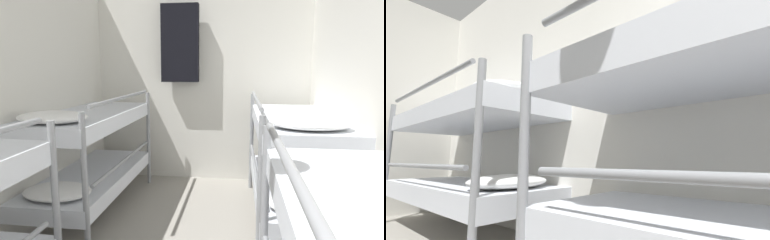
% 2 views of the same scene
% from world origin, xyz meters
% --- Properties ---
extents(wall_right, '(0.06, 4.78, 2.37)m').
position_xyz_m(wall_right, '(1.32, 2.33, 1.19)').
color(wall_right, silver).
rests_on(wall_right, ground_plane).
extents(bunk_stack_right_far, '(0.70, 1.76, 1.14)m').
position_xyz_m(bunk_stack_right_far, '(0.94, 3.46, 0.63)').
color(bunk_stack_right_far, gray).
rests_on(bunk_stack_right_far, ground_plane).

